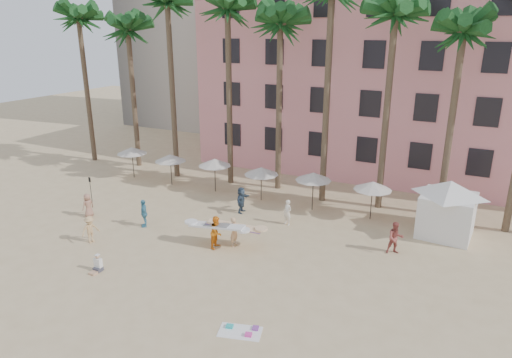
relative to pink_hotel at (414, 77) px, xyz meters
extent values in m
plane|color=#D1B789|center=(-7.00, -26.00, -8.00)|extent=(120.00, 120.00, 0.00)
cube|color=pink|center=(0.00, 0.00, 0.00)|extent=(35.00, 14.00, 16.00)
cylinder|color=brown|center=(-27.00, -11.00, -1.50)|extent=(0.44, 0.44, 13.00)
cylinder|color=brown|center=(-22.00, -10.50, -2.00)|extent=(0.44, 0.44, 12.00)
cylinder|color=brown|center=(-17.00, -11.50, -1.00)|extent=(0.44, 0.44, 14.00)
cylinder|color=brown|center=(-12.00, -11.00, -1.25)|extent=(0.44, 0.44, 13.50)
cylinder|color=brown|center=(-8.00, -10.50, -1.75)|extent=(0.44, 0.44, 12.50)
cylinder|color=brown|center=(-4.00, -11.50, -0.75)|extent=(0.44, 0.44, 14.50)
cylinder|color=brown|center=(0.00, -11.00, -1.50)|extent=(0.44, 0.44, 13.00)
cylinder|color=brown|center=(4.00, -10.50, -2.00)|extent=(0.44, 0.44, 12.00)
cylinder|color=#332B23|center=(-20.00, -13.50, -6.75)|extent=(0.07, 0.07, 2.50)
cone|color=beige|center=(-20.00, -13.50, -5.65)|extent=(2.50, 2.50, 0.55)
cylinder|color=#332B23|center=(-16.00, -13.60, -6.80)|extent=(0.07, 0.07, 2.40)
cone|color=beige|center=(-16.00, -13.60, -5.75)|extent=(2.50, 2.50, 0.55)
cylinder|color=#332B23|center=(-12.00, -13.40, -6.75)|extent=(0.07, 0.07, 2.50)
cone|color=beige|center=(-12.00, -13.40, -5.65)|extent=(2.50, 2.50, 0.55)
cylinder|color=#332B23|center=(-8.00, -13.50, -6.80)|extent=(0.07, 0.07, 2.40)
cone|color=beige|center=(-8.00, -13.50, -5.75)|extent=(2.50, 2.50, 0.55)
cylinder|color=#332B23|center=(-4.00, -13.60, -6.70)|extent=(0.07, 0.07, 2.60)
cone|color=beige|center=(-4.00, -13.60, -5.55)|extent=(2.50, 2.50, 0.55)
cylinder|color=#332B23|center=(0.00, -13.40, -6.75)|extent=(0.07, 0.07, 2.50)
cone|color=beige|center=(0.00, -13.40, -5.65)|extent=(2.50, 2.50, 0.55)
cube|color=white|center=(4.63, -13.81, -6.70)|extent=(3.21, 3.21, 2.60)
cone|color=white|center=(4.63, -13.81, -4.95)|extent=(4.81, 4.81, 0.90)
cube|color=white|center=(-2.09, -27.68, -7.99)|extent=(2.00, 1.45, 0.02)
cube|color=#28B0AC|center=(-2.63, -27.62, -7.93)|extent=(0.36, 0.32, 0.10)
cube|color=#E43FA4|center=(-1.65, -27.76, -7.92)|extent=(0.33, 0.29, 0.12)
cube|color=purple|center=(-1.59, -27.23, -7.94)|extent=(0.33, 0.36, 0.08)
imported|color=tan|center=(-6.16, -20.85, -7.10)|extent=(0.43, 0.65, 1.79)
cube|color=beige|center=(-6.16, -20.85, -6.75)|extent=(3.26, 1.46, 0.38)
imported|color=orange|center=(-6.97, -21.45, -7.04)|extent=(0.75, 0.96, 1.93)
cube|color=white|center=(-6.97, -21.45, -6.65)|extent=(3.35, 1.10, 0.33)
imported|color=#A44B44|center=(2.34, -17.62, -7.06)|extent=(1.14, 1.05, 1.87)
imported|color=white|center=(-4.58, -16.68, -7.16)|extent=(0.71, 0.59, 1.67)
imported|color=tan|center=(-13.97, -24.23, -7.17)|extent=(0.94, 1.21, 1.65)
imported|color=#AB7660|center=(-17.02, -21.44, -7.19)|extent=(0.67, 0.88, 1.62)
imported|color=#35485D|center=(-8.19, -16.21, -7.09)|extent=(0.66, 1.72, 1.82)
imported|color=#4C95B2|center=(-12.63, -21.02, -7.09)|extent=(1.04, 1.09, 1.82)
cylinder|color=black|center=(-18.07, -20.09, -6.95)|extent=(0.04, 0.04, 2.10)
cube|color=black|center=(-18.07, -20.09, -5.95)|extent=(0.18, 0.03, 0.35)
cube|color=#3F3F4C|center=(-11.12, -26.57, -7.89)|extent=(0.41, 0.38, 0.22)
cube|color=tan|center=(-11.12, -26.89, -7.95)|extent=(0.36, 0.41, 0.11)
cube|color=white|center=(-11.12, -26.52, -7.54)|extent=(0.40, 0.24, 0.50)
sphere|color=tan|center=(-11.12, -26.52, -7.18)|extent=(0.22, 0.22, 0.22)
camera|label=1|loc=(5.68, -41.74, 4.13)|focal=32.00mm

